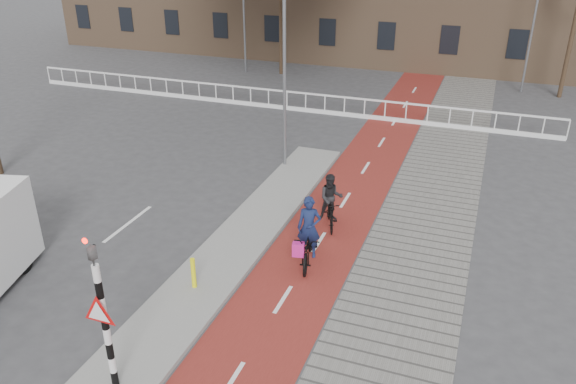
% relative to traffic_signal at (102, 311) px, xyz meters
% --- Properties ---
extents(ground, '(120.00, 120.00, 0.00)m').
position_rel_traffic_signal_xyz_m(ground, '(0.60, 2.02, -1.99)').
color(ground, '#38383A').
rests_on(ground, ground).
extents(bike_lane, '(2.50, 60.00, 0.01)m').
position_rel_traffic_signal_xyz_m(bike_lane, '(2.10, 12.02, -1.98)').
color(bike_lane, maroon).
rests_on(bike_lane, ground).
extents(sidewalk, '(3.00, 60.00, 0.01)m').
position_rel_traffic_signal_xyz_m(sidewalk, '(4.90, 12.02, -1.98)').
color(sidewalk, slate).
rests_on(sidewalk, ground).
extents(curb_island, '(1.80, 16.00, 0.12)m').
position_rel_traffic_signal_xyz_m(curb_island, '(-0.10, 6.02, -1.93)').
color(curb_island, gray).
rests_on(curb_island, ground).
extents(traffic_signal, '(0.80, 0.80, 3.68)m').
position_rel_traffic_signal_xyz_m(traffic_signal, '(0.00, 0.00, 0.00)').
color(traffic_signal, black).
rests_on(traffic_signal, curb_island).
extents(bollard, '(0.12, 0.12, 0.84)m').
position_rel_traffic_signal_xyz_m(bollard, '(-0.17, 3.59, -1.45)').
color(bollard, '#F2F00D').
rests_on(bollard, curb_island).
extents(cyclist_near, '(1.07, 2.04, 2.01)m').
position_rel_traffic_signal_xyz_m(cyclist_near, '(2.16, 5.85, -1.31)').
color(cyclist_near, black).
rests_on(cyclist_near, bike_lane).
extents(cyclist_far, '(1.00, 1.66, 1.75)m').
position_rel_traffic_signal_xyz_m(cyclist_far, '(2.13, 8.06, -1.25)').
color(cyclist_far, black).
rests_on(cyclist_far, bike_lane).
extents(railing, '(28.00, 0.10, 0.99)m').
position_rel_traffic_signal_xyz_m(railing, '(-4.40, 19.02, -1.68)').
color(railing, silver).
rests_on(railing, ground).
extents(tree_mid, '(0.22, 0.22, 7.22)m').
position_rel_traffic_signal_xyz_m(tree_mid, '(-6.39, 25.99, 1.62)').
color(tree_mid, black).
rests_on(tree_mid, ground).
extents(tree_right, '(0.23, 0.23, 7.33)m').
position_rel_traffic_signal_xyz_m(tree_right, '(9.73, 26.37, 1.67)').
color(tree_right, black).
rests_on(tree_right, ground).
extents(streetlight_near, '(0.12, 0.12, 7.86)m').
position_rel_traffic_signal_xyz_m(streetlight_near, '(-0.88, 12.03, 1.94)').
color(streetlight_near, slate).
rests_on(streetlight_near, ground).
extents(streetlight_left, '(0.12, 0.12, 8.07)m').
position_rel_traffic_signal_xyz_m(streetlight_left, '(-8.68, 25.66, 2.04)').
color(streetlight_left, slate).
rests_on(streetlight_left, ground).
extents(streetlight_right, '(0.12, 0.12, 7.99)m').
position_rel_traffic_signal_xyz_m(streetlight_right, '(7.78, 26.74, 2.01)').
color(streetlight_right, slate).
rests_on(streetlight_right, ground).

